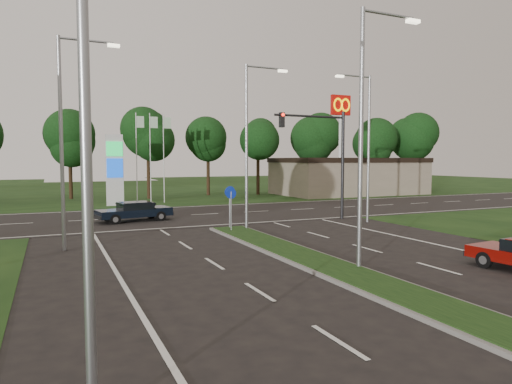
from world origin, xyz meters
name	(u,v)px	position (x,y,z in m)	size (l,w,h in m)	color
ground	(495,333)	(0.00, 0.00, 0.00)	(160.00, 160.00, 0.00)	black
verge_far	(125,189)	(0.00, 55.00, 0.00)	(160.00, 50.00, 0.02)	black
cross_road	(191,215)	(0.00, 24.00, 0.00)	(160.00, 12.00, 0.02)	black
median_kerb	(378,285)	(0.00, 4.00, 0.06)	(2.00, 26.00, 0.12)	slate
commercial_building	(349,176)	(22.00, 36.00, 2.00)	(16.00, 9.00, 4.00)	gray
streetlight_median_near	(366,125)	(1.00, 6.00, 5.08)	(2.53, 0.22, 9.00)	gray
streetlight_median_far	(250,138)	(1.00, 16.00, 5.08)	(2.53, 0.22, 9.00)	gray
streetlight_left_near	(99,73)	(-8.30, 0.00, 5.08)	(2.53, 0.22, 9.00)	gray
streetlight_left_far	(66,131)	(-8.30, 14.00, 5.08)	(2.53, 0.22, 9.00)	gray
streetlight_right_far	(366,140)	(8.80, 16.00, 5.08)	(2.53, 0.22, 9.00)	gray
traffic_signal	(326,148)	(7.19, 18.00, 4.65)	(5.10, 0.42, 7.00)	black
median_signs	(230,199)	(0.00, 16.40, 1.71)	(1.16, 1.76, 2.38)	gray
gas_pylon	(117,168)	(-3.79, 33.05, 3.20)	(5.80, 1.26, 8.00)	silver
mcdonalds_sign	(341,119)	(18.00, 31.97, 7.99)	(2.20, 0.47, 10.40)	silver
treeline_far	(147,131)	(0.10, 39.93, 6.83)	(6.00, 6.00, 9.90)	black
navy_sedan	(134,211)	(-4.19, 22.30, 0.66)	(4.71, 2.50, 1.23)	black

